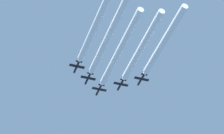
{
  "coord_description": "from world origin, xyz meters",
  "views": [
    {
      "loc": [
        -75.58,
        -241.28,
        1.23
      ],
      "look_at": [
        -0.21,
        -16.64,
        198.88
      ],
      "focal_mm": 94.64,
      "sensor_mm": 36.0,
      "label": 1
    }
  ],
  "objects_px": {
    "jet_outer_left": "(77,67)",
    "jet_lead": "(99,90)",
    "jet_right_wingman": "(120,85)",
    "jet_outer_right": "(141,80)",
    "jet_left_wingman": "(88,79)"
  },
  "relations": [
    {
      "from": "jet_outer_left",
      "to": "jet_lead",
      "type": "bearing_deg",
      "value": 44.0
    },
    {
      "from": "jet_right_wingman",
      "to": "jet_outer_right",
      "type": "height_order",
      "value": "jet_right_wingman"
    },
    {
      "from": "jet_left_wingman",
      "to": "jet_right_wingman",
      "type": "distance_m",
      "value": 18.59
    },
    {
      "from": "jet_left_wingman",
      "to": "jet_lead",
      "type": "bearing_deg",
      "value": 43.86
    },
    {
      "from": "jet_lead",
      "to": "jet_right_wingman",
      "type": "distance_m",
      "value": 12.88
    },
    {
      "from": "jet_lead",
      "to": "jet_outer_left",
      "type": "height_order",
      "value": "jet_lead"
    },
    {
      "from": "jet_left_wingman",
      "to": "jet_outer_right",
      "type": "height_order",
      "value": "jet_left_wingman"
    },
    {
      "from": "jet_outer_left",
      "to": "jet_outer_right",
      "type": "xyz_separation_m",
      "value": [
        35.68,
        -0.81,
        0.03
      ]
    },
    {
      "from": "jet_lead",
      "to": "jet_right_wingman",
      "type": "bearing_deg",
      "value": -41.24
    },
    {
      "from": "jet_right_wingman",
      "to": "jet_outer_right",
      "type": "bearing_deg",
      "value": -47.44
    },
    {
      "from": "jet_outer_right",
      "to": "jet_lead",
      "type": "bearing_deg",
      "value": 135.7
    },
    {
      "from": "jet_lead",
      "to": "jet_left_wingman",
      "type": "relative_size",
      "value": 1.0
    },
    {
      "from": "jet_lead",
      "to": "jet_left_wingman",
      "type": "height_order",
      "value": "jet_lead"
    },
    {
      "from": "jet_outer_left",
      "to": "jet_outer_right",
      "type": "relative_size",
      "value": 1.0
    },
    {
      "from": "jet_left_wingman",
      "to": "jet_right_wingman",
      "type": "xyz_separation_m",
      "value": [
        18.59,
        0.07,
        0.47
      ]
    }
  ]
}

